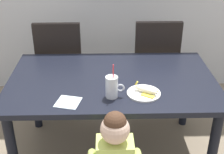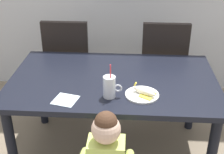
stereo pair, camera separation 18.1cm
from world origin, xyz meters
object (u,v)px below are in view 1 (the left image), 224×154
(snack_plate, at_px, (144,93))
(peeled_banana, at_px, (146,90))
(dining_chair_right, at_px, (155,60))
(milk_cup, at_px, (112,88))
(dining_chair_left, at_px, (61,61))
(paper_napkin, at_px, (68,102))
(dining_table, at_px, (112,88))

(snack_plate, bearing_deg, peeled_banana, -16.91)
(dining_chair_right, xyz_separation_m, milk_cup, (-0.44, -0.97, 0.24))
(dining_chair_left, relative_size, paper_napkin, 6.40)
(dining_table, bearing_deg, paper_napkin, -131.71)
(dining_table, bearing_deg, snack_plate, -48.34)
(paper_napkin, bearing_deg, peeled_banana, 9.74)
(snack_plate, bearing_deg, milk_cup, -172.49)
(dining_chair_left, distance_m, snack_plate, 1.17)
(dining_chair_left, distance_m, paper_napkin, 1.05)
(snack_plate, xyz_separation_m, peeled_banana, (0.02, -0.01, 0.03))
(milk_cup, xyz_separation_m, snack_plate, (0.22, 0.03, -0.06))
(milk_cup, xyz_separation_m, peeled_banana, (0.24, 0.02, -0.04))
(dining_chair_left, height_order, peeled_banana, dining_chair_left)
(snack_plate, height_order, paper_napkin, snack_plate)
(dining_table, distance_m, peeled_banana, 0.35)
(dining_chair_right, distance_m, snack_plate, 0.98)
(dining_chair_right, bearing_deg, dining_table, 58.09)
(dining_chair_right, bearing_deg, snack_plate, 76.47)
(dining_chair_right, xyz_separation_m, snack_plate, (-0.23, -0.94, 0.18))
(dining_table, height_order, milk_cup, milk_cup)
(dining_chair_right, relative_size, milk_cup, 3.82)
(paper_napkin, bearing_deg, snack_plate, 10.62)
(dining_table, bearing_deg, dining_chair_left, 124.85)
(milk_cup, bearing_deg, paper_napkin, -167.06)
(paper_napkin, bearing_deg, dining_chair_right, 54.66)
(dining_table, height_order, dining_chair_right, dining_chair_right)
(dining_table, bearing_deg, dining_chair_right, 58.09)
(dining_table, xyz_separation_m, paper_napkin, (-0.30, -0.33, 0.09))
(dining_chair_left, relative_size, peeled_banana, 5.74)
(peeled_banana, bearing_deg, dining_chair_right, 77.52)
(snack_plate, xyz_separation_m, paper_napkin, (-0.51, -0.10, -0.00))
(peeled_banana, bearing_deg, snack_plate, 163.09)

